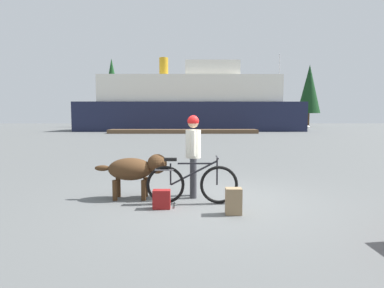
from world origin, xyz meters
name	(u,v)px	position (x,y,z in m)	size (l,w,h in m)	color
ground_plane	(211,201)	(0.00, 0.00, 0.00)	(160.00, 160.00, 0.00)	#595B5B
bicycle	(192,183)	(-0.39, -0.18, 0.40)	(1.79, 0.44, 0.93)	black
person_cyclist	(193,148)	(-0.35, 0.36, 1.04)	(0.32, 0.53, 1.73)	#333338
dog	(136,169)	(-1.54, 0.21, 0.62)	(1.49, 0.54, 0.93)	#472D19
backpack	(234,201)	(0.34, -0.87, 0.23)	(0.28, 0.20, 0.46)	#8C7251
handbag_pannier	(162,199)	(-0.94, -0.52, 0.18)	(0.32, 0.18, 0.35)	maroon
dock_pier	(183,131)	(-1.15, 27.05, 0.20)	(15.54, 2.27, 0.40)	brown
ferry_boat	(191,105)	(-0.31, 33.85, 3.23)	(27.28, 7.38, 9.08)	#191E38
sailboat_moored	(278,126)	(11.08, 34.77, 0.50)	(8.33, 2.33, 9.75)	silver
pine_tree_far_left	(112,85)	(-13.98, 49.25, 7.24)	(3.48, 3.48, 11.82)	#4C331E
pine_tree_center	(211,95)	(3.51, 51.62, 5.81)	(4.18, 4.18, 8.86)	#4C331E
pine_tree_far_right	(309,89)	(20.25, 48.70, 6.54)	(3.83, 3.83, 10.72)	#4C331E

